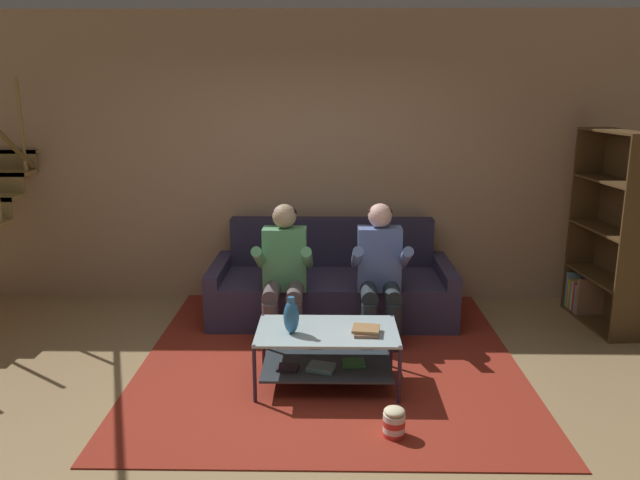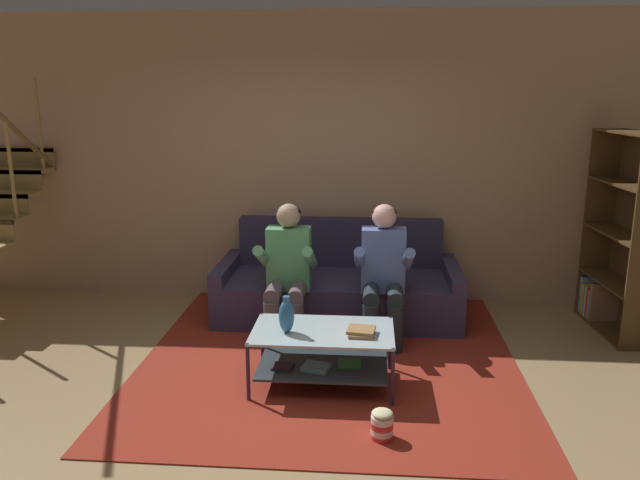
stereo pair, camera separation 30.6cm
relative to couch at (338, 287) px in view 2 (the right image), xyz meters
The scene contains 11 objects.
ground 1.91m from the couch, 97.94° to the right, with size 16.80×16.80×0.00m, color #A0845A.
back_partition 1.33m from the couch, 113.90° to the left, with size 8.40×0.12×2.90m, color tan.
couch is the anchor object (origin of this frame).
person_seated_left 0.80m from the couch, 125.53° to the right, with size 0.50×0.58×1.18m.
person_seated_right 0.80m from the couch, 54.44° to the right, with size 0.50×0.58×1.19m.
coffee_table 1.50m from the couch, 91.46° to the right, with size 1.03×0.62×0.43m.
area_rug 0.92m from the couch, 91.18° to the right, with size 3.00×3.43×0.01m.
vase 1.62m from the couch, 100.62° to the right, with size 0.11×0.11×0.27m.
book_stack 1.60m from the couch, 81.19° to the right, with size 0.21×0.20×0.05m.
bookshelf 2.61m from the couch, ahead, with size 0.37×0.99×1.80m.
popcorn_tub 2.26m from the couch, 80.01° to the right, with size 0.14×0.14×0.20m.
Camera 2 is at (0.55, -3.88, 2.14)m, focal length 35.00 mm.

